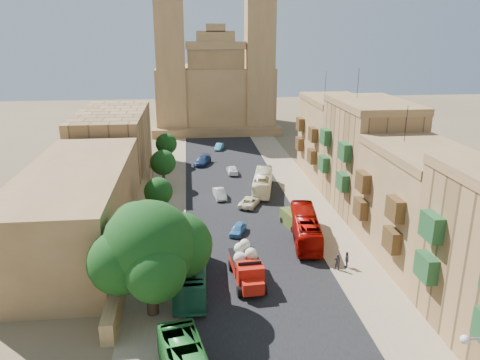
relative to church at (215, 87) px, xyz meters
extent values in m
plane|color=brown|center=(0.00, -78.61, -9.52)|extent=(260.00, 260.00, 0.00)
cube|color=black|center=(0.00, -48.61, -9.51)|extent=(14.00, 140.00, 0.01)
cube|color=#8A765A|center=(9.50, -48.61, -9.51)|extent=(5.00, 140.00, 0.01)
cube|color=#8A765A|center=(-9.50, -48.61, -9.51)|extent=(5.00, 140.00, 0.01)
cube|color=#8A765A|center=(7.00, -48.61, -9.46)|extent=(0.25, 140.00, 0.12)
cube|color=#8A765A|center=(-7.00, -48.61, -9.46)|extent=(0.25, 140.00, 0.12)
cube|color=#205129|center=(11.55, -77.69, -4.96)|extent=(0.90, 2.20, 2.00)
cube|color=#205129|center=(11.55, -77.69, -1.60)|extent=(0.90, 2.20, 2.00)
cube|color=olive|center=(16.00, -67.61, -4.27)|extent=(8.00, 14.00, 10.50)
cube|color=brown|center=(16.00, -67.61, 1.38)|extent=(8.20, 14.00, 0.80)
cylinder|color=black|center=(15.00, -64.81, 3.58)|extent=(0.06, 0.06, 3.60)
cube|color=#4D3519|center=(11.55, -71.53, -5.53)|extent=(0.90, 2.20, 2.00)
cube|color=#4D3519|center=(11.55, -63.69, -5.53)|extent=(0.90, 2.20, 2.00)
cube|color=#4D3519|center=(11.55, -71.53, -2.59)|extent=(0.90, 2.20, 2.00)
cube|color=#4D3519|center=(11.55, -63.69, -2.59)|extent=(0.90, 2.20, 2.00)
cube|color=#9D7647|center=(16.00, -53.61, -3.02)|extent=(8.00, 14.00, 13.00)
cube|color=brown|center=(16.00, -53.61, 3.88)|extent=(8.20, 14.00, 0.80)
cylinder|color=black|center=(15.00, -50.81, 6.08)|extent=(0.06, 0.06, 3.60)
cube|color=#205129|center=(11.55, -57.53, -4.58)|extent=(0.90, 2.20, 2.00)
cube|color=#205129|center=(11.55, -49.69, -4.58)|extent=(0.90, 2.20, 2.00)
cube|color=#205129|center=(11.55, -57.53, -0.94)|extent=(0.90, 2.20, 2.00)
cube|color=#205129|center=(11.55, -49.69, -0.94)|extent=(0.90, 2.20, 2.00)
cube|color=olive|center=(16.00, -39.61, -3.77)|extent=(8.00, 14.00, 11.50)
cube|color=brown|center=(16.00, -39.61, 2.38)|extent=(8.20, 14.00, 0.80)
cylinder|color=black|center=(15.00, -36.81, 4.58)|extent=(0.06, 0.06, 3.60)
cube|color=#4D3519|center=(11.55, -43.53, -5.15)|extent=(0.90, 2.20, 2.00)
cube|color=#4D3519|center=(11.55, -35.69, -5.15)|extent=(0.90, 2.20, 2.00)
cube|color=#4D3519|center=(11.55, -43.53, -1.93)|extent=(0.90, 2.20, 2.00)
cube|color=#4D3519|center=(11.55, -35.69, -1.93)|extent=(0.90, 2.20, 2.00)
cube|color=olive|center=(-12.50, -58.61, -8.62)|extent=(1.00, 40.00, 1.80)
cube|color=brown|center=(-18.00, -60.61, -5.32)|extent=(10.00, 28.00, 8.40)
cube|color=#9D7647|center=(-18.00, -34.61, -4.52)|extent=(10.00, 22.00, 10.00)
cube|color=olive|center=(0.00, 2.39, -2.52)|extent=(26.00, 20.00, 14.00)
cube|color=brown|center=(0.00, -8.11, -8.62)|extent=(28.00, 4.00, 1.80)
cube|color=brown|center=(0.00, -6.41, 0.48)|extent=(12.00, 2.00, 16.00)
cube|color=olive|center=(0.00, -6.41, 9.38)|extent=(12.60, 2.40, 1.60)
cube|color=olive|center=(0.00, -6.41, 11.08)|extent=(8.00, 2.00, 2.40)
cube|color=olive|center=(0.00, -6.41, 12.88)|extent=(4.00, 2.00, 1.60)
cube|color=olive|center=(-9.50, -5.11, 4.98)|extent=(6.00, 6.00, 29.00)
cube|color=olive|center=(9.50, -5.11, 4.98)|extent=(6.00, 6.00, 29.00)
cylinder|color=#35261A|center=(-9.50, -74.61, -7.69)|extent=(0.96, 0.96, 3.64)
sphere|color=black|center=(-9.50, -74.61, -3.57)|extent=(7.28, 7.28, 7.28)
sphere|color=black|center=(-7.20, -73.46, -4.15)|extent=(5.37, 5.37, 5.37)
sphere|color=black|center=(-11.61, -75.48, -4.34)|extent=(4.98, 4.98, 4.98)
sphere|color=black|center=(-8.92, -76.91, -4.53)|extent=(4.60, 4.60, 4.60)
sphere|color=black|center=(-10.55, -72.50, -2.81)|extent=(4.22, 4.22, 4.22)
cylinder|color=#35261A|center=(-10.00, -66.61, -8.41)|extent=(0.44, 0.44, 2.21)
sphere|color=black|center=(-10.00, -66.61, -6.18)|extent=(3.21, 3.21, 3.21)
cylinder|color=#35261A|center=(-10.00, -54.61, -8.34)|extent=(0.44, 0.44, 2.35)
sphere|color=black|center=(-10.00, -54.61, -5.97)|extent=(3.42, 3.42, 3.42)
cylinder|color=#35261A|center=(-10.00, -42.61, -8.25)|extent=(0.44, 0.44, 2.52)
sphere|color=black|center=(-10.00, -42.61, -5.71)|extent=(3.67, 3.67, 3.67)
cylinder|color=#35261A|center=(-10.00, -30.61, -8.29)|extent=(0.44, 0.44, 2.46)
sphere|color=black|center=(-10.00, -30.61, -5.81)|extent=(3.57, 3.57, 3.57)
sphere|color=white|center=(6.40, -90.61, -1.52)|extent=(0.44, 0.44, 0.44)
cube|color=#B71A0E|center=(-1.43, -69.37, -8.16)|extent=(2.63, 4.05, 0.98)
cube|color=black|center=(-1.43, -69.37, -7.61)|extent=(2.69, 4.11, 0.13)
cube|color=#B71A0E|center=(-1.27, -71.86, -8.05)|extent=(2.39, 1.99, 1.95)
cube|color=#B71A0E|center=(-1.19, -73.16, -8.48)|extent=(1.92, 1.42, 1.09)
cube|color=black|center=(-1.27, -71.86, -7.29)|extent=(2.07, 0.24, 0.98)
cylinder|color=black|center=(-2.29, -72.90, -9.03)|extent=(0.44, 1.00, 0.98)
cylinder|color=black|center=(-0.12, -72.76, -9.03)|extent=(0.44, 1.00, 0.98)
cylinder|color=black|center=(-2.59, -68.13, -9.03)|extent=(0.44, 1.00, 0.98)
cylinder|color=black|center=(-0.43, -68.00, -9.03)|extent=(0.44, 1.00, 0.98)
sphere|color=beige|center=(-1.93, -70.05, -7.34)|extent=(1.19, 1.19, 1.19)
sphere|color=beige|center=(-0.86, -69.66, -7.34)|extent=(1.19, 1.19, 1.19)
sphere|color=beige|center=(-1.47, -68.71, -7.34)|extent=(1.19, 1.19, 1.19)
sphere|color=beige|center=(-1.87, -69.28, -6.75)|extent=(1.09, 1.09, 1.09)
sphere|color=beige|center=(-0.99, -70.32, -6.80)|extent=(1.09, 1.09, 1.09)
sphere|color=beige|center=(-1.42, -69.47, -6.26)|extent=(0.98, 0.98, 0.98)
cube|color=#4B5A22|center=(5.65, -58.61, -8.65)|extent=(2.76, 4.52, 1.74)
cylinder|color=black|center=(5.19, -60.23, -9.17)|extent=(0.43, 0.74, 0.70)
cylinder|color=black|center=(6.79, -59.85, -9.17)|extent=(0.43, 0.74, 0.70)
cylinder|color=black|center=(4.51, -57.38, -9.17)|extent=(0.43, 0.74, 0.70)
cylinder|color=black|center=(6.11, -57.00, -9.17)|extent=(0.43, 0.74, 0.70)
imported|color=#1E6140|center=(-6.33, -70.41, -7.95)|extent=(3.10, 11.36, 3.14)
imported|color=#8F0601|center=(6.06, -62.30, -8.02)|extent=(4.02, 11.02, 3.00)
imported|color=#FFF3C9|center=(4.00, -45.72, -8.14)|extent=(4.38, 10.15, 2.75)
imported|color=teal|center=(-1.04, -59.89, -8.94)|extent=(2.52, 3.63, 1.15)
imported|color=silver|center=(-2.27, -47.92, -8.87)|extent=(1.78, 4.06, 1.30)
imported|color=#FFF0CC|center=(1.38, -51.36, -8.90)|extent=(3.62, 4.84, 1.22)
imported|color=navy|center=(-4.01, -30.91, -8.81)|extent=(3.56, 5.22, 1.40)
imported|color=white|center=(0.50, -36.78, -8.84)|extent=(1.73, 4.04, 1.36)
imported|color=#44A3CF|center=(-0.50, -20.60, -8.94)|extent=(2.15, 3.71, 1.15)
imported|color=#252227|center=(7.50, -69.17, -8.70)|extent=(0.69, 0.56, 1.63)
imported|color=#363841|center=(8.53, -68.86, -8.69)|extent=(0.49, 1.00, 1.65)
camera|label=1|loc=(-6.11, -107.91, 12.28)|focal=35.00mm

